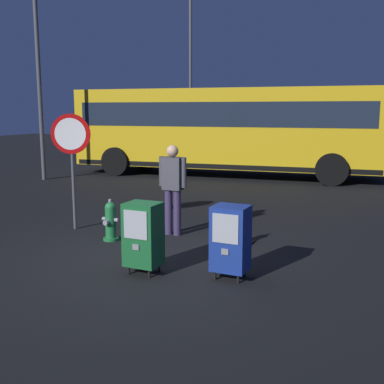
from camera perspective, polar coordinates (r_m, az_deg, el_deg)
name	(u,v)px	position (r m, az deg, el deg)	size (l,w,h in m)	color
ground_plane	(142,259)	(7.55, -5.96, -8.00)	(60.00, 60.00, 0.00)	black
fire_hydrant	(111,221)	(8.61, -9.71, -3.44)	(0.33, 0.32, 0.75)	#1E7238
newspaper_box_primary	(230,238)	(6.56, 4.62, -5.53)	(0.48, 0.42, 1.02)	black
newspaper_box_secondary	(143,234)	(6.79, -5.85, -5.03)	(0.48, 0.42, 1.02)	black
stop_sign	(71,147)	(9.39, -14.21, 5.22)	(0.71, 0.31, 2.23)	#4C4F54
pedestrian	(173,184)	(8.77, -2.33, 0.91)	(0.55, 0.22, 1.67)	#382D51
traffic_cone	(243,229)	(8.38, 6.08, -4.37)	(0.36, 0.36, 0.53)	black
bus_near	(226,127)	(16.87, 4.04, 7.76)	(10.72, 3.73, 3.00)	gold
street_light_near_left	(191,65)	(23.25, -0.18, 14.95)	(0.32, 0.32, 7.64)	#4C4F54
street_light_near_right	(36,26)	(16.76, -18.11, 18.33)	(0.32, 0.32, 8.67)	#4C4F54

